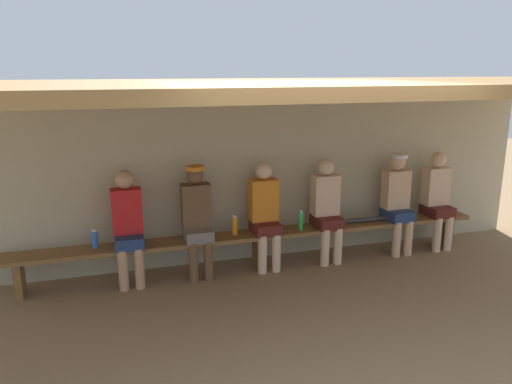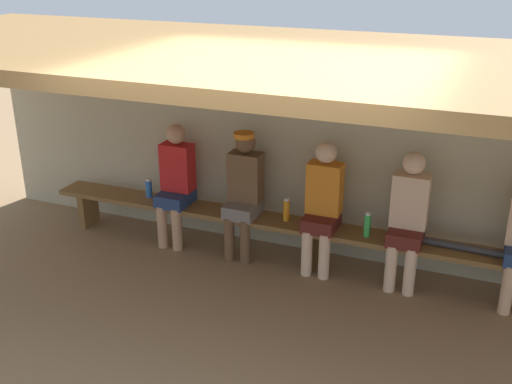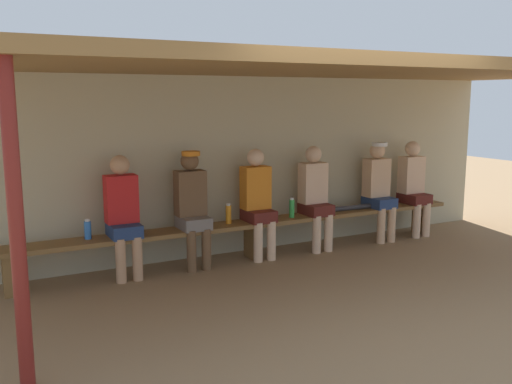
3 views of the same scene
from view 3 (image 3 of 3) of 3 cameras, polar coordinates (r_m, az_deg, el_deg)
ground_plane at (r=5.65m, az=6.90°, el=-10.59°), size 24.00×24.00×0.00m
back_wall at (r=7.09m, az=-2.10°, el=2.76°), size 8.00×0.20×2.20m
dugout_roof at (r=5.90m, az=3.42°, el=12.65°), size 8.00×2.80×0.12m
support_post at (r=3.91m, az=-23.15°, el=-3.69°), size 0.10×0.10×2.20m
bench at (r=6.82m, az=-0.43°, el=-3.60°), size 6.00×0.36×0.46m
player_in_red at (r=6.44m, az=-6.50°, el=-1.18°), size 0.34×0.42×1.34m
player_rightmost at (r=7.21m, az=6.04°, el=-0.15°), size 0.34×0.42×1.34m
player_middle at (r=6.79m, az=0.17°, el=-0.71°), size 0.34×0.42×1.34m
player_in_blue at (r=7.82m, az=12.38°, el=0.57°), size 0.34×0.42×1.34m
player_in_white at (r=8.24m, az=15.76°, el=0.77°), size 0.34×0.42×1.34m
player_shirtless_tan at (r=6.21m, az=-13.38°, el=-1.95°), size 0.34×0.42×1.34m
water_bottle_green at (r=6.67m, az=-2.82°, el=-2.25°), size 0.07×0.07×0.24m
water_bottle_clear at (r=7.01m, az=3.66°, el=-1.65°), size 0.07×0.07×0.25m
water_bottle_orange at (r=6.21m, az=-16.75°, el=-3.68°), size 0.07×0.07×0.21m
baseball_bat at (r=7.55m, az=9.40°, el=-1.60°), size 0.86×0.11×0.07m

